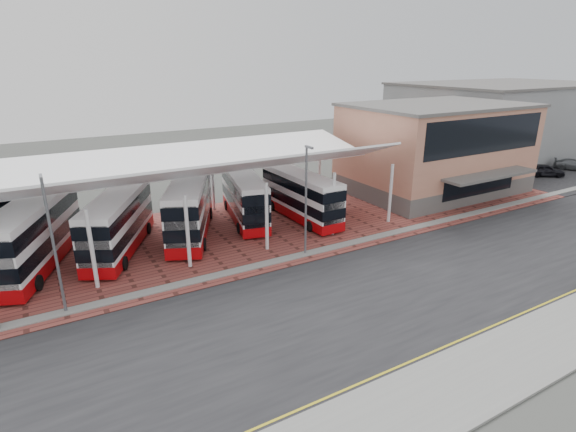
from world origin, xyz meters
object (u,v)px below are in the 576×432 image
Objects in this scene: carpark_car_b at (574,165)px; bus_2 at (118,224)px; bus_3 at (190,207)px; bus_5 at (301,196)px; terminal at (435,148)px; bus_1 at (34,236)px; bus_4 at (244,198)px; carpark_car_a at (545,170)px.

bus_2 is at bearing 143.67° from carpark_car_b.
bus_2 is at bearing -149.31° from bus_3.
bus_5 is at bearing 25.06° from bus_2.
terminal reaches higher than bus_3.
bus_1 is 1.10× the size of bus_4.
bus_1 is 20.82m from bus_5.
carpark_car_b is at bearing 20.53° from bus_1.
bus_4 is (5.20, 0.97, -0.23)m from bus_3.
bus_2 is 48.97m from carpark_car_a.
bus_2 is at bearing 177.06° from bus_5.
bus_5 is 33.61m from carpark_car_a.
bus_1 is at bearing -152.00° from bus_2.
carpark_car_b is at bearing 24.68° from bus_2.
terminal reaches higher than bus_2.
carpark_car_a is at bearing 20.15° from bus_1.
bus_5 reaches higher than bus_4.
terminal is 1.63× the size of bus_1.
bus_1 is 1.01× the size of bus_3.
bus_2 is 1.03× the size of bus_5.
carpark_car_b is (60.83, -2.23, -1.60)m from bus_1.
terminal is at bearing 27.50° from bus_2.
bus_5 is 2.28× the size of carpark_car_a.
bus_1 is 54.41m from carpark_car_a.
bus_2 reaches higher than bus_5.
terminal is 4.17× the size of carpark_car_a.
bus_1 is 2.56× the size of carpark_car_a.
bus_4 is at bearing 153.89° from bus_5.
carpark_car_b is at bearing -3.46° from bus_5.
bus_1 is (-38.01, -0.32, -2.31)m from terminal.
bus_5 is (9.73, -1.16, -0.23)m from bus_3.
bus_3 is 1.09× the size of bus_4.
bus_2 is 5.68m from bus_3.
terminal is at bearing 115.35° from carpark_car_a.
carpark_car_a is at bearing -4.16° from bus_5.
bus_1 is at bearing -179.51° from terminal.
bus_2 is at bearing 23.55° from bus_1.
bus_3 is 5.30m from bus_4.
bus_3 reaches higher than bus_5.
carpark_car_b is (44.53, -3.90, -1.36)m from bus_4.
carpark_car_a is 0.96× the size of carpark_car_b.
bus_5 is (15.37, -0.54, -0.07)m from bus_2.
bus_3 is (-26.92, 0.38, -2.32)m from terminal.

